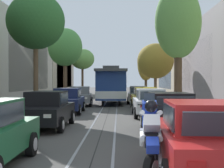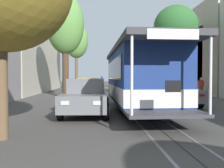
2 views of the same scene
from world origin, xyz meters
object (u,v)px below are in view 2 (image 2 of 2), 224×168
object	(u,v)px
parked_car_grey_fourth_left	(175,92)
street_tree_kerb_right_near	(76,41)
parked_car_white_mid_right	(92,87)
street_tree_kerb_left_second	(176,27)
pedestrian_on_right_pavement	(201,86)
parked_car_navy_mid_left	(151,87)
parked_car_black_second_left	(137,85)
parked_car_black_second_right	(92,84)
pedestrian_on_left_pavement	(153,83)
parked_car_grey_fifth_right	(87,96)
pedestrian_crossing_far	(64,83)
parked_car_yellow_fourth_right	(89,89)
street_tree_kerb_right_second	(65,26)
cable_car_trolley	(139,77)
parked_car_red_near_right	(94,83)
street_tree_kerb_left_near	(144,55)
parked_car_green_near_left	(130,83)
motorcycle_with_rider	(102,82)

from	to	relation	value
parked_car_grey_fourth_left	street_tree_kerb_right_near	xyz separation A→B (m)	(7.20, -17.35, 5.54)
parked_car_white_mid_right	street_tree_kerb_right_near	world-z (taller)	street_tree_kerb_right_near
street_tree_kerb_left_second	pedestrian_on_right_pavement	distance (m)	5.55
parked_car_white_mid_right	parked_car_navy_mid_left	bearing A→B (deg)	160.86
parked_car_black_second_left	parked_car_black_second_right	world-z (taller)	same
parked_car_black_second_left	parked_car_navy_mid_left	world-z (taller)	same
pedestrian_on_left_pavement	parked_car_grey_fifth_right	bearing A→B (deg)	68.59
pedestrian_crossing_far	parked_car_yellow_fourth_right	bearing A→B (deg)	106.01
street_tree_kerb_right_second	pedestrian_on_right_pavement	xyz separation A→B (m)	(-11.62, -1.06, -4.84)
parked_car_grey_fifth_right	cable_car_trolley	bearing A→B (deg)	-163.45
parked_car_black_second_left	parked_car_red_near_right	distance (m)	8.38
street_tree_kerb_right_near	parked_car_red_near_right	bearing A→B (deg)	-140.53
street_tree_kerb_left_near	street_tree_kerb_right_second	world-z (taller)	street_tree_kerb_right_second
parked_car_black_second_left	parked_car_black_second_right	size ratio (longest dim) A/B	1.00
parked_car_green_near_left	parked_car_grey_fifth_right	bearing A→B (deg)	77.08
parked_car_green_near_left	cable_car_trolley	distance (m)	21.23
parked_car_yellow_fourth_right	street_tree_kerb_right_near	size ratio (longest dim) A/B	0.50
parked_car_white_mid_right	pedestrian_on_left_pavement	size ratio (longest dim) A/B	2.63
parked_car_black_second_left	cable_car_trolley	bearing A→B (deg)	80.46
street_tree_kerb_right_second	cable_car_trolley	size ratio (longest dim) A/B	0.90
cable_car_trolley	pedestrian_crossing_far	bearing A→B (deg)	-70.61
parked_car_grey_fifth_right	street_tree_kerb_left_near	world-z (taller)	street_tree_kerb_left_near
parked_car_red_near_right	street_tree_kerb_left_second	world-z (taller)	street_tree_kerb_left_second
parked_car_grey_fifth_right	pedestrian_crossing_far	world-z (taller)	pedestrian_crossing_far
parked_car_green_near_left	street_tree_kerb_right_second	size ratio (longest dim) A/B	0.53
pedestrian_on_left_pavement	street_tree_kerb_right_near	bearing A→B (deg)	-0.89
parked_car_yellow_fourth_right	parked_car_grey_fourth_left	bearing A→B (deg)	148.94
parked_car_navy_mid_left	parked_car_black_second_right	distance (m)	9.33
parked_car_navy_mid_left	parked_car_yellow_fourth_right	size ratio (longest dim) A/B	1.00
cable_car_trolley	parked_car_white_mid_right	bearing A→B (deg)	-76.06
pedestrian_on_left_pavement	pedestrian_crossing_far	size ratio (longest dim) A/B	0.97
parked_car_black_second_left	parked_car_grey_fourth_left	xyz separation A→B (m)	(-0.06, 12.40, 0.00)
pedestrian_on_left_pavement	parked_car_black_second_right	bearing A→B (deg)	22.76
parked_car_red_near_right	parked_car_grey_fifth_right	distance (m)	22.07
parked_car_red_near_right	street_tree_kerb_right_second	xyz separation A→B (m)	(2.02, 13.64, 4.94)
motorcycle_with_rider	parked_car_navy_mid_left	bearing A→B (deg)	106.41
parked_car_green_near_left	street_tree_kerb_right_second	distance (m)	15.89
parked_car_grey_fifth_right	pedestrian_crossing_far	xyz separation A→B (m)	(3.39, -17.34, 0.17)
parked_car_navy_mid_left	parked_car_red_near_right	bearing A→B (deg)	-68.86
street_tree_kerb_right_second	motorcycle_with_rider	world-z (taller)	street_tree_kerb_right_second
parked_car_black_second_right	pedestrian_on_right_pavement	size ratio (longest dim) A/B	2.72
parked_car_green_near_left	pedestrian_on_right_pavement	distance (m)	13.12
motorcycle_with_rider	parked_car_yellow_fourth_right	bearing A→B (deg)	85.66
parked_car_black_second_left	cable_car_trolley	xyz separation A→B (m)	(2.45, 14.58, 0.86)
parked_car_black_second_left	cable_car_trolley	distance (m)	14.81
parked_car_navy_mid_left	street_tree_kerb_left_second	size ratio (longest dim) A/B	0.57
cable_car_trolley	parked_car_black_second_right	bearing A→B (deg)	-80.70
parked_car_grey_fourth_left	pedestrian_on_left_pavement	xyz separation A→B (m)	(-2.92, -17.19, 0.14)
street_tree_kerb_left_near	street_tree_kerb_left_second	world-z (taller)	street_tree_kerb_left_second
parked_car_grey_fourth_left	parked_car_navy_mid_left	bearing A→B (deg)	-90.63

